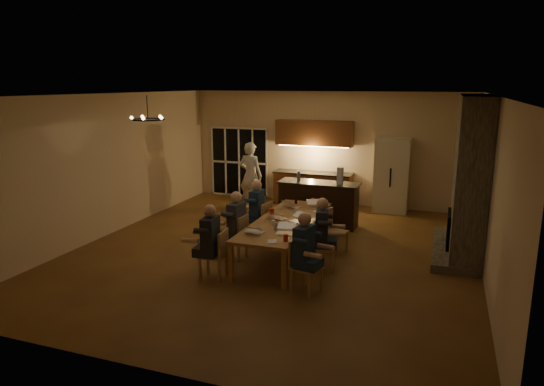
{
  "coord_description": "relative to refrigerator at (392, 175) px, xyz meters",
  "views": [
    {
      "loc": [
        3.18,
        -8.98,
        3.42
      ],
      "look_at": [
        -0.14,
        0.3,
        1.18
      ],
      "focal_mm": 32.0,
      "sensor_mm": 36.0,
      "label": 1
    }
  ],
  "objects": [
    {
      "name": "can_cola",
      "position": [
        -1.8,
        -2.9,
        -0.19
      ],
      "size": [
        0.06,
        0.06,
        0.12
      ],
      "primitive_type": "cylinder",
      "color": "#3F0F0C",
      "rests_on": "dining_table"
    },
    {
      "name": "person_left_near",
      "position": [
        -2.46,
        -5.88,
        -0.31
      ],
      "size": [
        0.65,
        0.65,
        1.38
      ],
      "primitive_type": null,
      "rotation": [
        0.0,
        0.0,
        -1.49
      ],
      "color": "#272B32",
      "rests_on": "ground"
    },
    {
      "name": "kitchenette",
      "position": [
        -2.2,
        0.05,
        0.2
      ],
      "size": [
        2.24,
        0.68,
        2.4
      ],
      "primitive_type": null,
      "color": "brown",
      "rests_on": "ground"
    },
    {
      "name": "redcup_near",
      "position": [
        -1.19,
        -5.53,
        -0.19
      ],
      "size": [
        0.08,
        0.08,
        0.12
      ],
      "primitive_type": "cylinder",
      "color": "#B51E0C",
      "rests_on": "dining_table"
    },
    {
      "name": "mug_mid",
      "position": [
        -1.56,
        -3.63,
        -0.2
      ],
      "size": [
        0.09,
        0.09,
        0.1
      ],
      "primitive_type": "cylinder",
      "color": "white",
      "rests_on": "dining_table"
    },
    {
      "name": "standing_person",
      "position": [
        -3.72,
        -0.94,
        -0.07
      ],
      "size": [
        0.73,
        0.53,
        1.86
      ],
      "primitive_type": "imported",
      "rotation": [
        0.0,
        0.0,
        3.02
      ],
      "color": "silver",
      "rests_on": "ground"
    },
    {
      "name": "bar_bottle",
      "position": [
        -2.04,
        -1.93,
        0.2
      ],
      "size": [
        0.09,
        0.09,
        0.24
      ],
      "primitive_type": "cylinder",
      "color": "#99999E",
      "rests_on": "bar_island"
    },
    {
      "name": "french_doors",
      "position": [
        -4.6,
        0.32,
        0.05
      ],
      "size": [
        1.86,
        0.08,
        2.1
      ],
      "primitive_type": "cube",
      "color": "black",
      "rests_on": "ground"
    },
    {
      "name": "ceiling",
      "position": [
        -1.9,
        -4.15,
        2.22
      ],
      "size": [
        8.0,
        9.0,
        0.04
      ],
      "primitive_type": "cube",
      "color": "white",
      "rests_on": "back_wall"
    },
    {
      "name": "floor",
      "position": [
        -1.9,
        -4.15,
        -1.0
      ],
      "size": [
        9.0,
        9.0,
        0.0
      ],
      "primitive_type": "plane",
      "color": "brown",
      "rests_on": "ground"
    },
    {
      "name": "laptop_d",
      "position": [
        -1.33,
        -4.33,
        -0.14
      ],
      "size": [
        0.4,
        0.37,
        0.23
      ],
      "primitive_type": null,
      "rotation": [
        0.0,
        0.0,
        -0.36
      ],
      "color": "silver",
      "rests_on": "dining_table"
    },
    {
      "name": "mug_back",
      "position": [
        -1.98,
        -3.52,
        -0.2
      ],
      "size": [
        0.08,
        0.08,
        0.1
      ],
      "primitive_type": "cylinder",
      "color": "white",
      "rests_on": "dining_table"
    },
    {
      "name": "chair_right_far",
      "position": [
        -0.71,
        -3.73,
        -0.55
      ],
      "size": [
        0.55,
        0.55,
        0.89
      ],
      "primitive_type": null,
      "rotation": [
        0.0,
        0.0,
        1.28
      ],
      "color": "tan",
      "rests_on": "ground"
    },
    {
      "name": "back_wall",
      "position": [
        -1.9,
        0.37,
        0.6
      ],
      "size": [
        8.0,
        0.04,
        3.2
      ],
      "primitive_type": "cube",
      "color": "beige",
      "rests_on": "ground"
    },
    {
      "name": "laptop_e",
      "position": [
        -1.78,
        -3.23,
        -0.14
      ],
      "size": [
        0.42,
        0.4,
        0.23
      ],
      "primitive_type": null,
      "rotation": [
        0.0,
        0.0,
        2.62
      ],
      "color": "silver",
      "rests_on": "dining_table"
    },
    {
      "name": "chair_left_mid",
      "position": [
        -2.52,
        -4.75,
        -0.55
      ],
      "size": [
        0.46,
        0.46,
        0.89
      ],
      "primitive_type": null,
      "rotation": [
        0.0,
        0.0,
        -1.62
      ],
      "color": "tan",
      "rests_on": "ground"
    },
    {
      "name": "plate_left",
      "position": [
        -1.94,
        -5.23,
        -0.24
      ],
      "size": [
        0.27,
        0.27,
        0.02
      ],
      "primitive_type": "cylinder",
      "color": "white",
      "rests_on": "dining_table"
    },
    {
      "name": "bar_blender",
      "position": [
        -0.99,
        -2.03,
        0.28
      ],
      "size": [
        0.14,
        0.14,
        0.41
      ],
      "primitive_type": "cube",
      "rotation": [
        0.0,
        0.0,
        -0.1
      ],
      "color": "silver",
      "rests_on": "bar_island"
    },
    {
      "name": "person_right_mid",
      "position": [
        -0.74,
        -4.74,
        -0.31
      ],
      "size": [
        0.71,
        0.71,
        1.38
      ],
      "primitive_type": null,
      "rotation": [
        0.0,
        0.0,
        1.78
      ],
      "color": "#272B32",
      "rests_on": "ground"
    },
    {
      "name": "person_right_near",
      "position": [
        -0.77,
        -5.84,
        -0.31
      ],
      "size": [
        0.71,
        0.71,
        1.38
      ],
      "primitive_type": null,
      "rotation": [
        0.0,
        0.0,
        1.37
      ],
      "color": "#1D314A",
      "rests_on": "ground"
    },
    {
      "name": "chair_right_near",
      "position": [
        -0.73,
        -5.81,
        -0.55
      ],
      "size": [
        0.56,
        0.56,
        0.89
      ],
      "primitive_type": null,
      "rotation": [
        0.0,
        0.0,
        1.24
      ],
      "color": "tan",
      "rests_on": "ground"
    },
    {
      "name": "chair_left_far",
      "position": [
        -2.45,
        -3.57,
        -0.55
      ],
      "size": [
        0.51,
        0.51,
        0.89
      ],
      "primitive_type": null,
      "rotation": [
        0.0,
        0.0,
        -1.74
      ],
      "color": "tan",
      "rests_on": "ground"
    },
    {
      "name": "person_left_mid",
      "position": [
        -2.45,
        -4.78,
        -0.31
      ],
      "size": [
        0.65,
        0.65,
        1.38
      ],
      "primitive_type": null,
      "rotation": [
        0.0,
        0.0,
        -1.65
      ],
      "color": "#353A3F",
      "rests_on": "ground"
    },
    {
      "name": "refrigerator",
      "position": [
        0.0,
        0.0,
        0.0
      ],
      "size": [
        0.9,
        0.68,
        2.0
      ],
      "primitive_type": "cube",
      "color": "beige",
      "rests_on": "ground"
    },
    {
      "name": "right_wall",
      "position": [
        2.12,
        -4.15,
        0.6
      ],
      "size": [
        0.04,
        9.0,
        3.2
      ],
      "primitive_type": "cube",
      "color": "beige",
      "rests_on": "ground"
    },
    {
      "name": "fireplace",
      "position": [
        1.8,
        -2.95,
        0.6
      ],
      "size": [
        0.58,
        2.5,
        3.2
      ],
      "primitive_type": "cube",
      "color": "#736A5A",
      "rests_on": "ground"
    },
    {
      "name": "laptop_c",
      "position": [
        -1.8,
        -4.21,
        -0.14
      ],
      "size": [
        0.38,
        0.35,
        0.23
      ],
      "primitive_type": null,
      "rotation": [
        0.0,
        0.0,
        2.89
      ],
      "color": "silver",
      "rests_on": "dining_table"
    },
    {
      "name": "chandelier",
      "position": [
        -4.04,
        -5.24,
        1.75
      ],
      "size": [
        0.62,
        0.62,
        0.03
      ],
      "primitive_type": "torus",
      "color": "black",
      "rests_on": "ceiling"
    },
    {
      "name": "laptop_a",
      "position": [
        -1.87,
        -5.26,
        -0.14
      ],
      "size": [
        0.35,
        0.32,
        0.23
      ],
      "primitive_type": null,
      "rotation": [
        0.0,
        0.0,
        3.01
      ],
      "color": "silver",
      "rests_on": "dining_table"
    },
    {
      "name": "person_left_far",
      "position": [
        -2.48,
        -3.6,
        -0.31
      ],
      "size": [
        0.62,
        0.62,
        1.38
      ],
      "primitive_type": null,
      "rotation": [
        0.0,
        0.0,
        -1.54
      ],
      "color": "#1D314A",
      "rests_on": "ground"
    },
    {
      "name": "laptop_b",
      "position": [
        -1.33,
        -5.14,
        -0.14
      ],
      "size": [
        0.35,
        0.31,
        0.23
      ],
      "primitive_type": null,
      "rotation": [
        0.0,
        0.0,
        0.11
      ],
      "color": "silver",
      "rests_on": "dining_table"
    },
    {
      "name": "redcup_far",
      "position": [
        -1.45,
        -2.78,
        -0.19
      ],
      "size": [
        0.09,
        0.09,
        0.12
      ],
      "primitive_type": "cylinder",
      "color": "#B51E0C",
      "rests_on": "dining_table"
    },
    {
      "name": "mug_front",
      "position": [
        -1.71,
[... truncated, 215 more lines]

